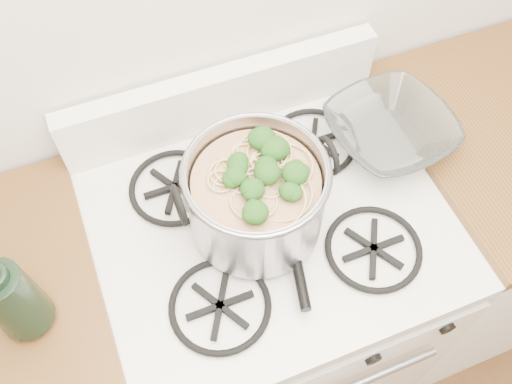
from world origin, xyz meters
name	(u,v)px	position (x,y,z in m)	size (l,w,h in m)	color
gas_range	(268,301)	(0.00, 1.26, 0.44)	(0.76, 0.66, 0.92)	white
counter_left	(91,363)	(-0.51, 1.26, 0.46)	(0.25, 0.65, 0.92)	silver
stock_pot	(256,197)	(-0.03, 1.26, 1.02)	(0.32, 0.29, 0.19)	#97979F
spatula	(284,198)	(0.04, 1.28, 0.94)	(0.29, 0.31, 0.02)	black
glass_bowl	(388,135)	(0.33, 1.35, 0.94)	(0.11, 0.11, 0.03)	white
bottle	(7,293)	(-0.52, 1.22, 1.05)	(0.10, 0.10, 0.26)	black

